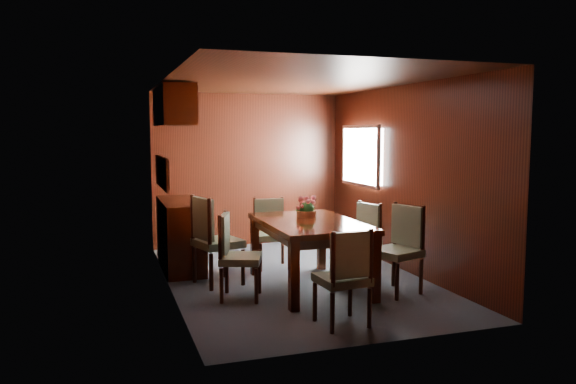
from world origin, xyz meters
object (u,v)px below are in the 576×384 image
object	(u,v)px
sideboard	(180,234)
chair_left_near	(234,251)
chair_head	(346,272)
dining_table	(310,230)
chair_right_near	(400,244)
flower_centerpiece	(307,207)

from	to	relation	value
sideboard	chair_left_near	bearing A→B (deg)	-76.77
chair_head	sideboard	bearing A→B (deg)	107.97
dining_table	chair_right_near	bearing A→B (deg)	-28.96
flower_centerpiece	chair_right_near	bearing A→B (deg)	-43.67
sideboard	dining_table	world-z (taller)	sideboard
sideboard	chair_left_near	distance (m)	1.62
sideboard	flower_centerpiece	size ratio (longest dim) A/B	5.44
chair_right_near	chair_head	world-z (taller)	chair_right_near
dining_table	chair_right_near	distance (m)	1.04
chair_right_near	flower_centerpiece	distance (m)	1.20
chair_right_near	sideboard	bearing A→B (deg)	30.51
chair_right_near	chair_head	bearing A→B (deg)	110.82
sideboard	flower_centerpiece	xyz separation A→B (m)	(1.37, -1.13, 0.46)
sideboard	flower_centerpiece	distance (m)	1.83
sideboard	chair_head	distance (m)	3.01
chair_left_near	chair_right_near	size ratio (longest dim) A/B	0.94
dining_table	chair_left_near	world-z (taller)	chair_left_near
sideboard	dining_table	distance (m)	1.94
dining_table	sideboard	bearing A→B (deg)	132.39
sideboard	chair_right_near	size ratio (longest dim) A/B	1.41
dining_table	flower_centerpiece	xyz separation A→B (m)	(0.07, 0.29, 0.23)
chair_right_near	flower_centerpiece	bearing A→B (deg)	28.05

